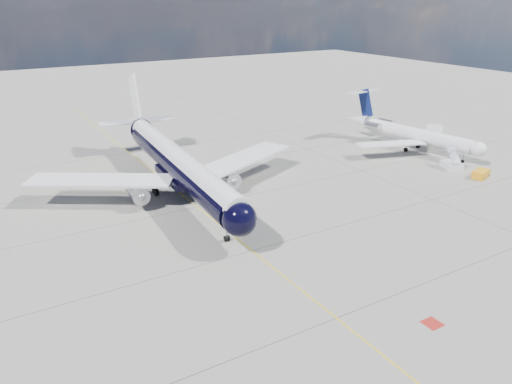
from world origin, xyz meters
TOP-DOWN VIEW (x-y plane):
  - ground at (0.00, 30.00)m, footprint 320.00×320.00m
  - taxiway_centerline at (0.00, 25.00)m, footprint 0.16×160.00m
  - red_marking at (6.80, -10.00)m, footprint 1.60×1.60m
  - main_airliner at (0.07, 32.13)m, footprint 41.69×50.88m
  - regional_jet at (46.50, 30.24)m, footprint 25.80×29.90m
  - boarding_stair at (44.15, 18.13)m, footprint 3.92×4.25m
  - service_tug at (44.09, 12.47)m, footprint 3.60×2.66m

SIDE VIEW (x-z plane):
  - ground at x=0.00m, z-range 0.00..0.00m
  - taxiway_centerline at x=0.00m, z-range 0.00..0.01m
  - red_marking at x=6.80m, z-range 0.00..0.01m
  - service_tug at x=44.09m, z-range -0.02..1.24m
  - boarding_stair at x=44.15m, z-range -1.19..2.58m
  - regional_jet at x=46.50m, z-range -1.87..8.27m
  - main_airliner at x=0.07m, z-range -2.79..11.91m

